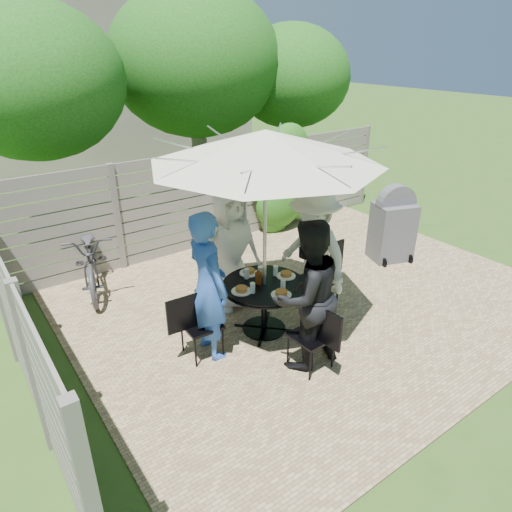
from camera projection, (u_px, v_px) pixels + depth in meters
backyard_envelope at (89, 78)px, 13.33m from camera, size 60.00×60.00×5.00m
patio_table at (264, 298)px, 6.07m from camera, size 1.12×1.12×0.73m
umbrella at (266, 147)px, 5.21m from camera, size 2.83×2.83×2.71m
chair_back at (227, 286)px, 6.89m from camera, size 0.45×0.62×0.84m
person_back at (230, 249)px, 6.51m from camera, size 0.91×0.60×1.84m
chair_left at (201, 337)px, 5.67m from camera, size 0.67×0.46×0.91m
person_left at (208, 286)px, 5.45m from camera, size 0.47×0.70×1.90m
chair_front at (311, 349)px, 5.45m from camera, size 0.46×0.67×0.91m
person_front at (307, 296)px, 5.27m from camera, size 0.92×0.72×1.88m
chair_right at (318, 291)px, 6.65m from camera, size 0.73×0.50×1.00m
person_right at (313, 253)px, 6.31m from camera, size 0.72×1.23×1.89m
plate_back at (249, 272)px, 6.23m from camera, size 0.26×0.26×0.06m
plate_left at (241, 290)px, 5.78m from camera, size 0.26×0.26×0.06m
plate_front at (281, 293)px, 5.69m from camera, size 0.26×0.26×0.06m
plate_right at (286, 275)px, 6.15m from camera, size 0.26×0.26×0.06m
glass_back at (247, 274)px, 6.08m from camera, size 0.07×0.07×0.14m
glass_left at (253, 288)px, 5.73m from camera, size 0.07×0.07×0.14m
glass_front at (283, 285)px, 5.80m from camera, size 0.07×0.07×0.14m
glass_right at (275, 271)px, 6.15m from camera, size 0.07×0.07×0.14m
syrup_jug at (258, 278)px, 5.94m from camera, size 0.09×0.09×0.16m
coffee_cup at (261, 271)px, 6.16m from camera, size 0.08×0.08×0.12m
bicycle at (92, 258)px, 7.16m from camera, size 1.23×2.09×1.04m
bbq_grill at (393, 226)px, 8.06m from camera, size 0.82×0.72×1.39m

